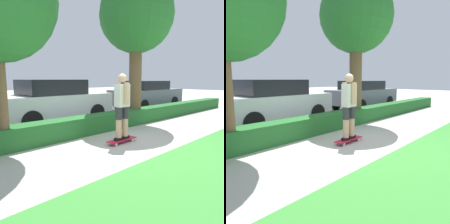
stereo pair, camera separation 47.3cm
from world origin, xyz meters
TOP-DOWN VIEW (x-y plane):
  - ground_plane at (0.00, 0.00)m, footprint 60.00×60.00m
  - street_asphalt at (0.00, 4.20)m, footprint 18.40×5.00m
  - hedge_row at (0.00, 1.60)m, footprint 18.40×0.60m
  - skateboard at (-0.02, 0.21)m, footprint 0.89×0.24m
  - skater_person at (-0.02, 0.21)m, footprint 0.50×0.43m
  - tree_mid at (2.34, 1.81)m, footprint 2.68×2.68m
  - parked_car_middle at (0.03, 3.72)m, footprint 4.15×1.84m
  - parked_car_rear at (5.67, 3.80)m, footprint 4.44×1.87m

SIDE VIEW (x-z plane):
  - ground_plane at x=0.00m, z-range 0.00..0.00m
  - street_asphalt at x=0.00m, z-range 0.00..0.01m
  - skateboard at x=-0.02m, z-range 0.03..0.12m
  - hedge_row at x=0.00m, z-range 0.00..0.54m
  - parked_car_rear at x=5.67m, z-range 0.04..1.58m
  - parked_car_middle at x=0.03m, z-range 0.03..1.64m
  - skater_person at x=-0.02m, z-range 0.15..1.82m
  - tree_mid at x=2.34m, z-range 1.20..6.45m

